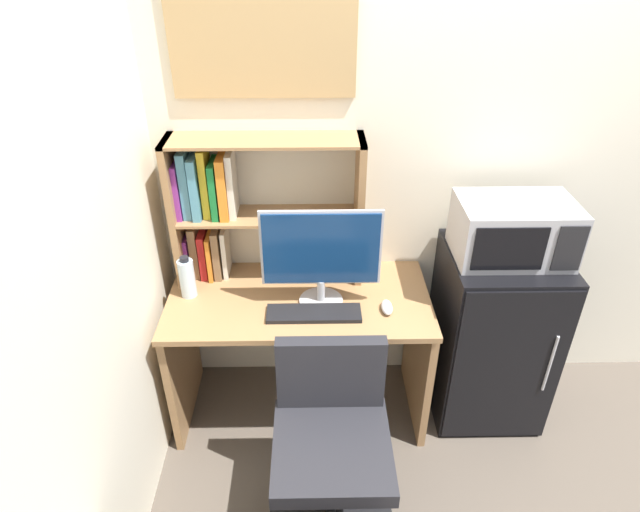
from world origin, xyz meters
The scene contains 11 objects.
wall_back centered at (0.40, 0.02, 1.30)m, with size 6.40×0.04×2.60m, color silver.
desk centered at (-0.92, -0.31, 0.52)m, with size 1.25×0.62×0.74m.
hutch_bookshelf centered at (-1.22, -0.10, 1.13)m, with size 0.90×0.22×0.71m.
monitor centered at (-0.82, -0.35, 1.01)m, with size 0.54×0.20×0.48m.
keyboard centered at (-0.85, -0.45, 0.75)m, with size 0.43×0.13×0.02m, color black.
computer_mouse centered at (-0.52, -0.42, 0.76)m, with size 0.05×0.11×0.04m, color silver.
water_bottle centered at (-1.45, -0.28, 0.84)m, with size 0.07×0.07×0.21m.
mini_fridge centered at (0.05, -0.28, 0.47)m, with size 0.54×0.55×0.94m.
microwave centered at (0.05, -0.28, 1.08)m, with size 0.52×0.34×0.27m.
desk_chair centered at (-0.79, -0.92, 0.38)m, with size 0.54×0.54×0.85m.
wall_corkboard centered at (-1.06, -0.01, 1.87)m, with size 0.79×0.02×0.52m, color tan.
Camera 1 is at (-0.86, -2.38, 2.26)m, focal length 30.16 mm.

